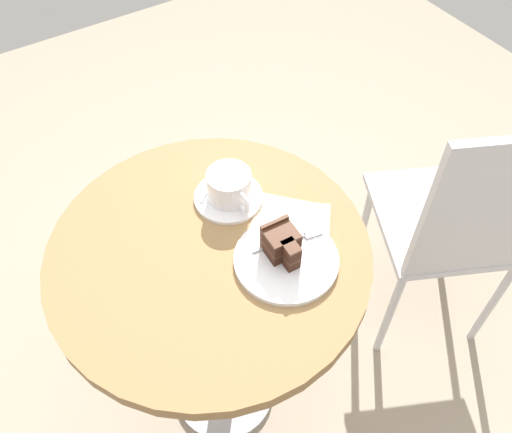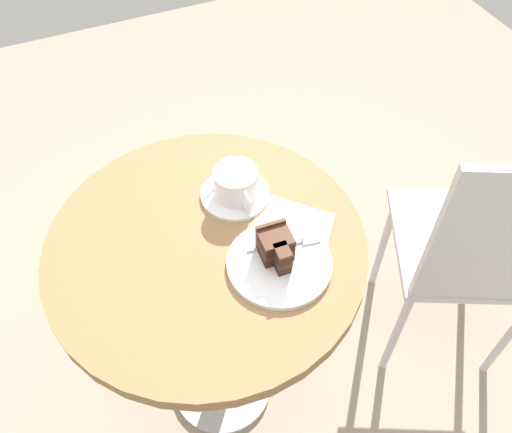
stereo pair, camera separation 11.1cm
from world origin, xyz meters
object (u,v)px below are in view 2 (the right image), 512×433
object	(u,v)px
teaspoon	(220,179)
fork	(293,243)
saucer	(235,194)
cake_plate	(279,263)
cafe_chair	(482,249)
coffee_cup	(236,183)
napkin	(292,230)
cake_slice	(276,246)

from	to	relation	value
teaspoon	fork	bearing A→B (deg)	-112.40
saucer	cake_plate	size ratio (longest dim) A/B	0.72
cafe_chair	saucer	bearing A→B (deg)	2.27
coffee_cup	cake_plate	distance (m)	0.21
coffee_cup	napkin	bearing A→B (deg)	27.18
cake_slice	teaspoon	bearing A→B (deg)	-173.63
cafe_chair	fork	bearing A→B (deg)	18.16
teaspoon	cake_plate	size ratio (longest dim) A/B	0.35
fork	cafe_chair	distance (m)	0.56
cake_plate	fork	world-z (taller)	fork
coffee_cup	teaspoon	world-z (taller)	coffee_cup
cake_slice	napkin	size ratio (longest dim) A/B	0.39
fork	napkin	distance (m)	0.04
coffee_cup	fork	size ratio (longest dim) A/B	0.86
cake_plate	fork	distance (m)	0.05
fork	cake_plate	bearing A→B (deg)	-134.57
napkin	teaspoon	bearing A→B (deg)	-155.09
saucer	napkin	size ratio (longest dim) A/B	0.69
fork	napkin	xyz separation A→B (m)	(-0.04, 0.02, -0.01)
saucer	cake_plate	bearing A→B (deg)	3.23
cake_slice	napkin	world-z (taller)	cake_slice
saucer	cafe_chair	distance (m)	0.65
cake_plate	cake_slice	distance (m)	0.04
saucer	teaspoon	size ratio (longest dim) A/B	2.03
teaspoon	fork	distance (m)	0.24
saucer	napkin	bearing A→B (deg)	27.55
cake_plate	napkin	world-z (taller)	cake_plate
coffee_cup	fork	bearing A→B (deg)	16.74
saucer	teaspoon	world-z (taller)	teaspoon
cake_slice	fork	world-z (taller)	cake_slice
coffee_cup	teaspoon	bearing A→B (deg)	-161.26
cake_plate	napkin	bearing A→B (deg)	138.01
napkin	fork	bearing A→B (deg)	-24.63
teaspoon	cafe_chair	xyz separation A→B (m)	(0.29, 0.59, -0.22)
cake_slice	fork	bearing A→B (deg)	106.06
coffee_cup	cake_slice	bearing A→B (deg)	2.66
cake_plate	napkin	size ratio (longest dim) A/B	0.96
teaspoon	cafe_chair	distance (m)	0.69
fork	cafe_chair	size ratio (longest dim) A/B	0.16
fork	cake_slice	bearing A→B (deg)	-152.69
fork	cafe_chair	xyz separation A→B (m)	(0.07, 0.51, -0.22)
coffee_cup	cake_slice	size ratio (longest dim) A/B	1.49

